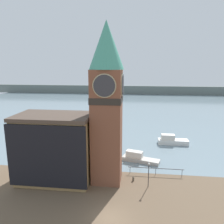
# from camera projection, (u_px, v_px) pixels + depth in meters

# --- Properties ---
(ground_plane) EXTENTS (160.00, 160.00, 0.00)m
(ground_plane) POSITION_uv_depth(u_px,v_px,m) (110.00, 218.00, 24.85)
(ground_plane) COLOR brown
(water) EXTENTS (160.00, 120.00, 0.00)m
(water) POSITION_uv_depth(u_px,v_px,m) (131.00, 106.00, 93.97)
(water) COLOR gray
(water) RESTS_ON ground_plane
(far_shoreline) EXTENTS (180.00, 3.00, 5.00)m
(far_shoreline) POSITION_uv_depth(u_px,v_px,m) (133.00, 90.00, 132.30)
(far_shoreline) COLOR slate
(far_shoreline) RESTS_ON water
(pier_railing) EXTENTS (8.74, 0.08, 1.09)m
(pier_railing) POSITION_uv_depth(u_px,v_px,m) (156.00, 169.00, 34.58)
(pier_railing) COLOR #333338
(pier_railing) RESTS_ON ground_plane
(clock_tower) EXTENTS (4.82, 4.82, 22.91)m
(clock_tower) POSITION_uv_depth(u_px,v_px,m) (107.00, 101.00, 30.66)
(clock_tower) COLOR brown
(clock_tower) RESTS_ON ground_plane
(pier_building) EXTENTS (11.05, 6.72, 10.10)m
(pier_building) POSITION_uv_depth(u_px,v_px,m) (55.00, 148.00, 32.24)
(pier_building) COLOR #A88451
(pier_building) RESTS_ON ground_plane
(boat_near) EXTENTS (6.98, 3.68, 1.80)m
(boat_near) POSITION_uv_depth(u_px,v_px,m) (139.00, 158.00, 39.46)
(boat_near) COLOR #B7B2A8
(boat_near) RESTS_ON water
(boat_far) EXTENTS (6.49, 2.13, 2.16)m
(boat_far) POSITION_uv_depth(u_px,v_px,m) (172.00, 141.00, 48.09)
(boat_far) COLOR silver
(boat_far) RESTS_ON water
(mooring_bollard_near) EXTENTS (0.30, 0.30, 0.64)m
(mooring_bollard_near) POSITION_uv_depth(u_px,v_px,m) (133.00, 179.00, 32.81)
(mooring_bollard_near) COLOR brown
(mooring_bollard_near) RESTS_ON ground_plane
(lamp_post) EXTENTS (0.32, 0.32, 3.67)m
(lamp_post) POSITION_uv_depth(u_px,v_px,m) (149.00, 170.00, 30.71)
(lamp_post) COLOR black
(lamp_post) RESTS_ON ground_plane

